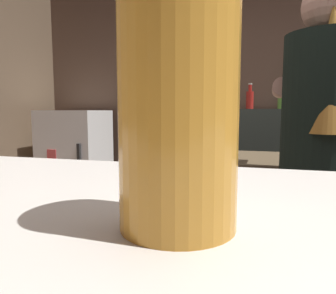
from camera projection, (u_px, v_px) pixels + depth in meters
name	position (u px, v px, depth m)	size (l,w,h in m)	color
wall_back	(277.00, 92.00, 3.18)	(5.20, 0.10, 2.70)	brown
back_shelf	(274.00, 171.00, 3.00)	(0.82, 0.36, 1.18)	#303A35
mini_fridge	(76.00, 165.00, 3.37)	(0.62, 0.58, 1.17)	white
bartender	(322.00, 153.00, 1.34)	(0.43, 0.52, 1.69)	#372E3A
mixing_bowl	(218.00, 151.00, 1.95)	(0.16, 0.16, 0.04)	#496E8D
pint_glass_near	(178.00, 107.00, 0.19)	(0.07, 0.07, 0.15)	#C4862D
bottle_olive_oil	(250.00, 99.00, 3.06)	(0.07, 0.07, 0.25)	red
bottle_hot_sauce	(281.00, 100.00, 2.98)	(0.06, 0.06, 0.21)	#568A34
bottle_soy	(315.00, 100.00, 2.93)	(0.06, 0.06, 0.21)	black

